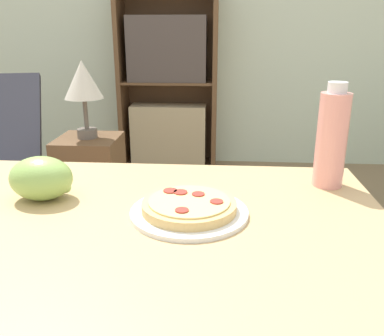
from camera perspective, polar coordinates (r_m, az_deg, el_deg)
wall_back at (r=3.55m, az=-0.28°, el=21.62°), size 8.00×0.05×2.60m
dining_table at (r=0.96m, az=-15.80°, el=-12.16°), size 1.37×0.76×0.75m
pizza_on_plate at (r=0.89m, az=-0.40°, el=-5.65°), size 0.26×0.26×0.04m
grape_bunch at (r=1.02m, az=-20.36°, el=-1.38°), size 0.15×0.12×0.10m
drink_bottle at (r=1.08m, az=19.02°, el=3.94°), size 0.08×0.08×0.26m
bookshelf at (r=3.41m, az=-3.34°, el=10.91°), size 0.80×0.31×1.44m
side_table at (r=2.44m, az=-13.90°, el=-2.18°), size 0.34×0.34×0.56m
table_lamp at (r=2.30m, az=-15.04°, el=11.39°), size 0.21×0.21×0.42m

